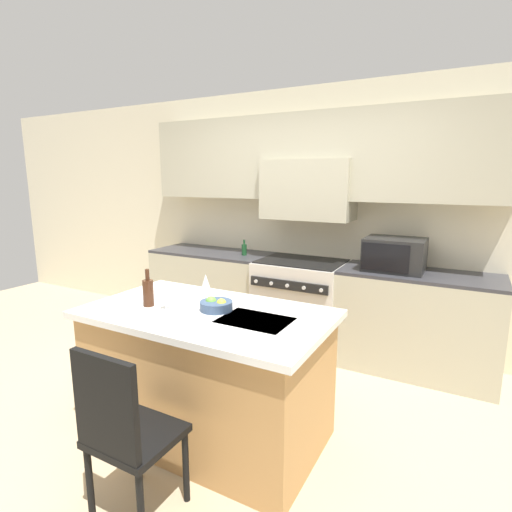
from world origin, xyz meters
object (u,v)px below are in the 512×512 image
(island_chair, at_px, (124,429))
(wine_glass_near, at_px, (165,290))
(range_stove, at_px, (301,304))
(microwave, at_px, (395,254))
(fruit_bowl, at_px, (216,305))
(wine_bottle, at_px, (148,292))
(wine_glass_far, at_px, (206,283))
(oil_bottle_on_counter, at_px, (244,249))

(island_chair, bearing_deg, wine_glass_near, 114.08)
(range_stove, relative_size, island_chair, 0.97)
(microwave, distance_m, island_chair, 2.69)
(wine_glass_near, xyz_separation_m, fruit_bowl, (0.30, 0.14, -0.10))
(range_stove, distance_m, wine_glass_near, 1.89)
(wine_bottle, distance_m, wine_glass_near, 0.16)
(range_stove, relative_size, wine_glass_near, 4.64)
(microwave, relative_size, wine_bottle, 2.02)
(wine_glass_far, bearing_deg, fruit_bowl, -36.20)
(wine_glass_near, distance_m, wine_glass_far, 0.30)
(island_chair, distance_m, wine_glass_near, 0.92)
(range_stove, bearing_deg, microwave, 1.18)
(wine_bottle, relative_size, oil_bottle_on_counter, 1.52)
(island_chair, xyz_separation_m, oil_bottle_on_counter, (-0.74, 2.47, 0.46))
(range_stove, xyz_separation_m, microwave, (0.90, 0.02, 0.61))
(microwave, bearing_deg, fruit_bowl, -117.19)
(wine_glass_near, relative_size, oil_bottle_on_counter, 1.18)
(oil_bottle_on_counter, bearing_deg, island_chair, -73.39)
(range_stove, distance_m, fruit_bowl, 1.70)
(island_chair, xyz_separation_m, wine_glass_far, (-0.17, 0.96, 0.51))
(microwave, height_order, oil_bottle_on_counter, microwave)
(wine_glass_near, height_order, wine_glass_far, same)
(wine_glass_far, bearing_deg, oil_bottle_on_counter, 110.54)
(wine_bottle, bearing_deg, wine_glass_far, 41.58)
(range_stove, distance_m, wine_glass_far, 1.63)
(wine_glass_near, relative_size, wine_glass_far, 1.00)
(range_stove, relative_size, wine_bottle, 3.61)
(range_stove, distance_m, wine_bottle, 1.90)
(wine_glass_far, relative_size, oil_bottle_on_counter, 1.18)
(wine_glass_far, bearing_deg, wine_bottle, -138.42)
(wine_bottle, relative_size, fruit_bowl, 1.19)
(wine_glass_far, bearing_deg, range_stove, 85.80)
(microwave, xyz_separation_m, oil_bottle_on_counter, (-1.58, -0.02, -0.09))
(island_chair, xyz_separation_m, wine_bottle, (-0.47, 0.70, 0.47))
(wine_bottle, bearing_deg, microwave, 53.97)
(range_stove, height_order, island_chair, island_chair)
(wine_glass_near, distance_m, fruit_bowl, 0.35)
(oil_bottle_on_counter, bearing_deg, fruit_bowl, -65.92)
(fruit_bowl, bearing_deg, oil_bottle_on_counter, 114.08)
(wine_bottle, relative_size, wine_glass_far, 1.29)
(wine_glass_near, height_order, oil_bottle_on_counter, wine_glass_near)
(island_chair, bearing_deg, wine_bottle, 123.71)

